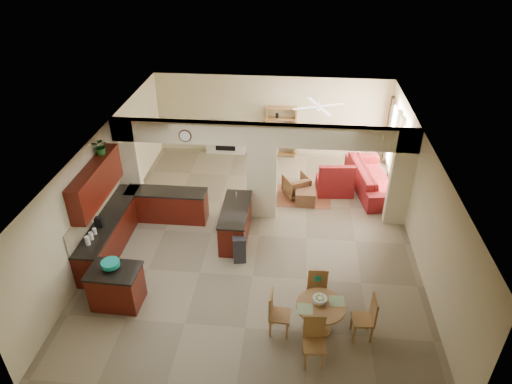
# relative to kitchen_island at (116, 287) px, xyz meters

# --- Properties ---
(floor) EXTENTS (10.00, 10.00, 0.00)m
(floor) POSITION_rel_kitchen_island_xyz_m (2.86, 2.73, -0.47)
(floor) COLOR #7F7358
(floor) RESTS_ON ground
(ceiling) EXTENTS (10.00, 10.00, 0.00)m
(ceiling) POSITION_rel_kitchen_island_xyz_m (2.86, 2.73, 2.33)
(ceiling) COLOR white
(ceiling) RESTS_ON wall_back
(wall_back) EXTENTS (8.00, 0.00, 8.00)m
(wall_back) POSITION_rel_kitchen_island_xyz_m (2.86, 7.73, 0.93)
(wall_back) COLOR beige
(wall_back) RESTS_ON floor
(wall_front) EXTENTS (8.00, 0.00, 8.00)m
(wall_front) POSITION_rel_kitchen_island_xyz_m (2.86, -2.27, 0.93)
(wall_front) COLOR beige
(wall_front) RESTS_ON floor
(wall_left) EXTENTS (0.00, 10.00, 10.00)m
(wall_left) POSITION_rel_kitchen_island_xyz_m (-1.14, 2.73, 0.93)
(wall_left) COLOR beige
(wall_left) RESTS_ON floor
(wall_right) EXTENTS (0.00, 10.00, 10.00)m
(wall_right) POSITION_rel_kitchen_island_xyz_m (6.86, 2.73, 0.93)
(wall_right) COLOR beige
(wall_right) RESTS_ON floor
(partition_left_pier) EXTENTS (0.60, 0.25, 2.80)m
(partition_left_pier) POSITION_rel_kitchen_island_xyz_m (-0.84, 3.73, 0.93)
(partition_left_pier) COLOR beige
(partition_left_pier) RESTS_ON floor
(partition_center_pier) EXTENTS (0.80, 0.25, 2.20)m
(partition_center_pier) POSITION_rel_kitchen_island_xyz_m (2.86, 3.73, 0.63)
(partition_center_pier) COLOR beige
(partition_center_pier) RESTS_ON floor
(partition_right_pier) EXTENTS (0.60, 0.25, 2.80)m
(partition_right_pier) POSITION_rel_kitchen_island_xyz_m (6.56, 3.73, 0.93)
(partition_right_pier) COLOR beige
(partition_right_pier) RESTS_ON floor
(partition_header) EXTENTS (8.00, 0.25, 0.60)m
(partition_header) POSITION_rel_kitchen_island_xyz_m (2.86, 3.73, 2.03)
(partition_header) COLOR beige
(partition_header) RESTS_ON partition_center_pier
(kitchen_counter) EXTENTS (2.52, 3.29, 1.48)m
(kitchen_counter) POSITION_rel_kitchen_island_xyz_m (-0.40, 2.49, -0.01)
(kitchen_counter) COLOR #420907
(kitchen_counter) RESTS_ON floor
(upper_cabinets) EXTENTS (0.35, 2.40, 0.90)m
(upper_cabinets) POSITION_rel_kitchen_island_xyz_m (-0.96, 1.93, 1.45)
(upper_cabinets) COLOR #420907
(upper_cabinets) RESTS_ON wall_left
(peninsula) EXTENTS (0.70, 1.85, 0.91)m
(peninsula) POSITION_rel_kitchen_island_xyz_m (2.26, 2.62, -0.02)
(peninsula) COLOR #420907
(peninsula) RESTS_ON floor
(wall_clock) EXTENTS (0.34, 0.03, 0.34)m
(wall_clock) POSITION_rel_kitchen_island_xyz_m (0.86, 3.58, 1.98)
(wall_clock) COLOR #532C1B
(wall_clock) RESTS_ON partition_header
(rug) EXTENTS (1.60, 1.30, 0.01)m
(rug) POSITION_rel_kitchen_island_xyz_m (4.06, 4.83, -0.47)
(rug) COLOR brown
(rug) RESTS_ON floor
(fireplace) EXTENTS (1.60, 0.35, 1.20)m
(fireplace) POSITION_rel_kitchen_island_xyz_m (1.26, 7.57, 0.14)
(fireplace) COLOR beige
(fireplace) RESTS_ON floor
(shelving_unit) EXTENTS (1.00, 0.32, 1.80)m
(shelving_unit) POSITION_rel_kitchen_island_xyz_m (3.21, 7.55, 0.43)
(shelving_unit) COLOR olive
(shelving_unit) RESTS_ON floor
(window_a) EXTENTS (0.02, 0.90, 1.90)m
(window_a) POSITION_rel_kitchen_island_xyz_m (6.83, 5.03, 0.73)
(window_a) COLOR white
(window_a) RESTS_ON wall_right
(window_b) EXTENTS (0.02, 0.90, 1.90)m
(window_b) POSITION_rel_kitchen_island_xyz_m (6.83, 6.73, 0.73)
(window_b) COLOR white
(window_b) RESTS_ON wall_right
(glazed_door) EXTENTS (0.02, 0.70, 2.10)m
(glazed_door) POSITION_rel_kitchen_island_xyz_m (6.83, 5.88, 0.58)
(glazed_door) COLOR white
(glazed_door) RESTS_ON wall_right
(drape_a_left) EXTENTS (0.10, 0.28, 2.30)m
(drape_a_left) POSITION_rel_kitchen_island_xyz_m (6.79, 4.43, 0.73)
(drape_a_left) COLOR #3A1D17
(drape_a_left) RESTS_ON wall_right
(drape_a_right) EXTENTS (0.10, 0.28, 2.30)m
(drape_a_right) POSITION_rel_kitchen_island_xyz_m (6.79, 5.63, 0.73)
(drape_a_right) COLOR #3A1D17
(drape_a_right) RESTS_ON wall_right
(drape_b_left) EXTENTS (0.10, 0.28, 2.30)m
(drape_b_left) POSITION_rel_kitchen_island_xyz_m (6.79, 6.13, 0.73)
(drape_b_left) COLOR #3A1D17
(drape_b_left) RESTS_ON wall_right
(drape_b_right) EXTENTS (0.10, 0.28, 2.30)m
(drape_b_right) POSITION_rel_kitchen_island_xyz_m (6.79, 7.33, 0.73)
(drape_b_right) COLOR #3A1D17
(drape_b_right) RESTS_ON wall_right
(ceiling_fan) EXTENTS (1.00, 1.00, 0.10)m
(ceiling_fan) POSITION_rel_kitchen_island_xyz_m (4.36, 5.73, 2.09)
(ceiling_fan) COLOR white
(ceiling_fan) RESTS_ON ceiling
(kitchen_island) EXTENTS (1.11, 0.81, 0.94)m
(kitchen_island) POSITION_rel_kitchen_island_xyz_m (0.00, 0.00, 0.00)
(kitchen_island) COLOR #420907
(kitchen_island) RESTS_ON floor
(teal_bowl) EXTENTS (0.39, 0.39, 0.18)m
(teal_bowl) POSITION_rel_kitchen_island_xyz_m (-0.05, 0.05, 0.56)
(teal_bowl) COLOR #159581
(teal_bowl) RESTS_ON kitchen_island
(trash_can) EXTENTS (0.35, 0.31, 0.66)m
(trash_can) POSITION_rel_kitchen_island_xyz_m (2.48, 1.67, -0.14)
(trash_can) COLOR #29292C
(trash_can) RESTS_ON floor
(dining_table) EXTENTS (1.01, 1.01, 0.69)m
(dining_table) POSITION_rel_kitchen_island_xyz_m (4.38, -0.35, -0.00)
(dining_table) COLOR olive
(dining_table) RESTS_ON floor
(fruit_bowl) EXTENTS (0.29, 0.29, 0.15)m
(fruit_bowl) POSITION_rel_kitchen_island_xyz_m (4.36, -0.29, 0.29)
(fruit_bowl) COLOR #84BA27
(fruit_bowl) RESTS_ON dining_table
(sofa) EXTENTS (2.92, 1.53, 0.81)m
(sofa) POSITION_rel_kitchen_island_xyz_m (6.16, 5.46, -0.07)
(sofa) COLOR maroon
(sofa) RESTS_ON floor
(chaise) EXTENTS (1.15, 0.97, 0.43)m
(chaise) POSITION_rel_kitchen_island_xyz_m (4.98, 5.21, -0.26)
(chaise) COLOR maroon
(chaise) RESTS_ON floor
(armchair) EXTENTS (0.93, 0.94, 0.64)m
(armchair) POSITION_rel_kitchen_island_xyz_m (3.81, 4.92, -0.15)
(armchair) COLOR maroon
(armchair) RESTS_ON floor
(ottoman) EXTENTS (0.59, 0.59, 0.42)m
(ottoman) POSITION_rel_kitchen_island_xyz_m (4.09, 4.49, -0.26)
(ottoman) COLOR maroon
(ottoman) RESTS_ON floor
(plant) EXTENTS (0.44, 0.39, 0.43)m
(plant) POSITION_rel_kitchen_island_xyz_m (-0.96, 2.53, 2.11)
(plant) COLOR #154412
(plant) RESTS_ON upper_cabinets
(chair_north) EXTENTS (0.44, 0.44, 1.02)m
(chair_north) POSITION_rel_kitchen_island_xyz_m (4.32, 0.41, 0.08)
(chair_north) COLOR olive
(chair_north) RESTS_ON floor
(chair_east) EXTENTS (0.45, 0.45, 1.02)m
(chair_east) POSITION_rel_kitchen_island_xyz_m (5.31, -0.44, 0.08)
(chair_east) COLOR olive
(chair_east) RESTS_ON floor
(chair_south) EXTENTS (0.45, 0.45, 1.02)m
(chair_south) POSITION_rel_kitchen_island_xyz_m (4.25, -1.08, 0.08)
(chair_south) COLOR olive
(chair_south) RESTS_ON floor
(chair_west) EXTENTS (0.45, 0.45, 1.02)m
(chair_west) POSITION_rel_kitchen_island_xyz_m (3.49, -0.47, 0.08)
(chair_west) COLOR olive
(chair_west) RESTS_ON floor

